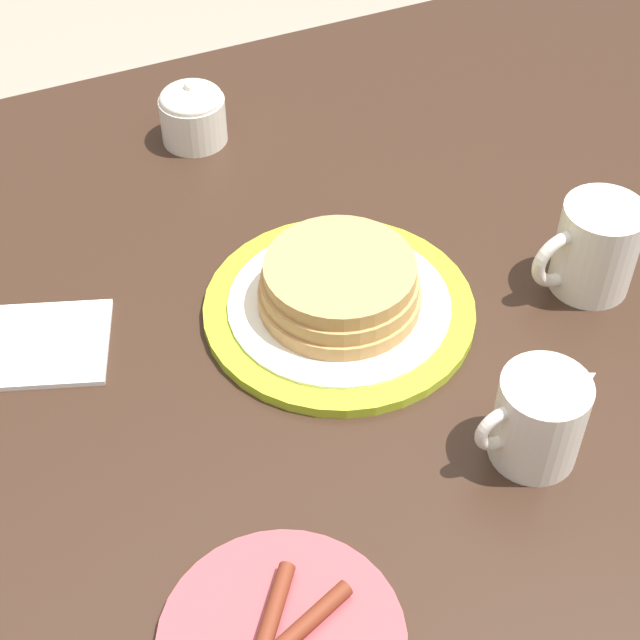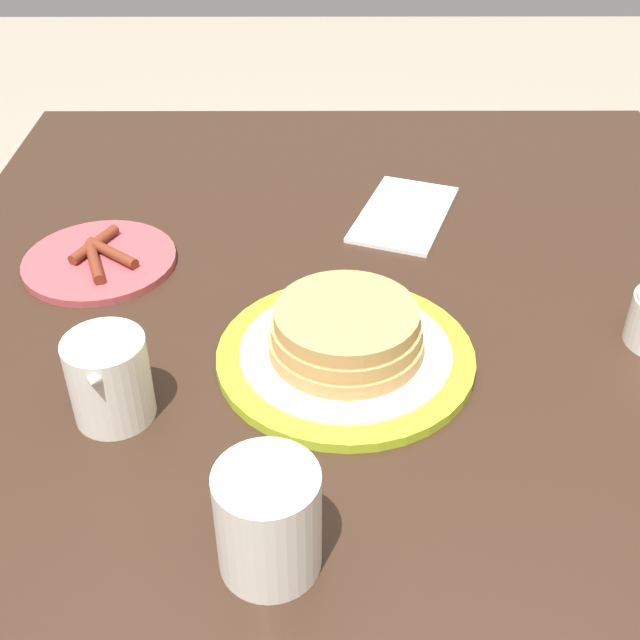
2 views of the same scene
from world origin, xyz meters
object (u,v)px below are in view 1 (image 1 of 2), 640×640
(pancake_plate, at_px, (339,295))
(creamer_pitcher, at_px, (540,417))
(coffee_mug, at_px, (594,247))
(napkin, at_px, (9,346))
(side_plate_bacon, at_px, (282,640))
(sugar_bowl, at_px, (193,113))

(pancake_plate, relative_size, creamer_pitcher, 2.30)
(coffee_mug, xyz_separation_m, napkin, (0.58, -0.16, -0.05))
(creamer_pitcher, bearing_deg, pancake_plate, -70.27)
(pancake_plate, bearing_deg, side_plate_bacon, 57.71)
(creamer_pitcher, relative_size, sugar_bowl, 1.45)
(coffee_mug, height_order, napkin, coffee_mug)
(pancake_plate, relative_size, napkin, 1.24)
(sugar_bowl, bearing_deg, side_plate_bacon, 76.16)
(creamer_pitcher, height_order, sugar_bowl, creamer_pitcher)
(napkin, bearing_deg, creamer_pitcher, 141.26)
(coffee_mug, bearing_deg, napkin, -15.60)
(pancake_plate, relative_size, side_plate_bacon, 1.44)
(side_plate_bacon, bearing_deg, pancake_plate, -122.29)
(pancake_plate, height_order, side_plate_bacon, pancake_plate)
(pancake_plate, height_order, sugar_bowl, sugar_bowl)
(coffee_mug, bearing_deg, side_plate_bacon, 27.96)
(coffee_mug, distance_m, sugar_bowl, 0.52)
(coffee_mug, relative_size, napkin, 0.53)
(sugar_bowl, bearing_deg, napkin, 42.21)
(pancake_plate, height_order, coffee_mug, coffee_mug)
(sugar_bowl, relative_size, napkin, 0.37)
(side_plate_bacon, bearing_deg, coffee_mug, -152.04)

